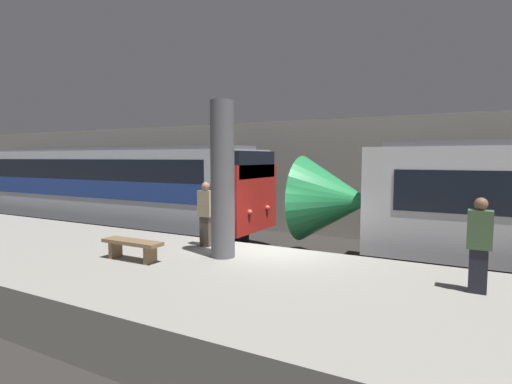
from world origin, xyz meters
TOP-DOWN VIEW (x-y plane):
  - ground_plane at (0.00, 0.00)m, footprint 120.00×120.00m
  - platform at (0.00, -2.60)m, footprint 40.00×5.19m
  - station_rear_barrier at (0.00, 6.71)m, footprint 50.00×0.15m
  - support_pillar_near at (-0.60, -1.56)m, footprint 0.54×0.54m
  - train_boxy at (-11.69, 2.69)m, footprint 19.50×2.85m
  - person_waiting at (-1.59, -0.84)m, footprint 0.38×0.24m
  - person_walking at (4.48, -1.55)m, footprint 0.38×0.24m
  - platform_bench at (-2.19, -2.78)m, footprint 1.50×0.40m

SIDE VIEW (x-z plane):
  - ground_plane at x=0.00m, z-range 0.00..0.00m
  - platform at x=0.00m, z-range 0.00..0.98m
  - platform_bench at x=-2.19m, z-range 1.09..1.54m
  - person_walking at x=4.48m, z-range 1.02..2.63m
  - person_waiting at x=-1.59m, z-range 1.02..2.67m
  - train_boxy at x=-11.69m, z-range 0.06..3.71m
  - station_rear_barrier at x=0.00m, z-range 0.00..4.81m
  - support_pillar_near at x=-0.60m, z-range 0.98..4.51m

